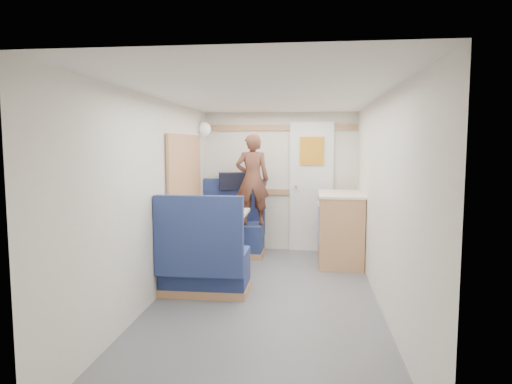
# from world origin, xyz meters

# --- Properties ---
(floor) EXTENTS (4.50, 4.50, 0.00)m
(floor) POSITION_xyz_m (0.00, 0.00, 0.00)
(floor) COLOR #515156
(floor) RESTS_ON ground
(ceiling) EXTENTS (4.50, 4.50, 0.00)m
(ceiling) POSITION_xyz_m (0.00, 0.00, 2.00)
(ceiling) COLOR silver
(ceiling) RESTS_ON wall_back
(wall_back) EXTENTS (2.20, 0.02, 2.00)m
(wall_back) POSITION_xyz_m (0.00, 2.25, 1.00)
(wall_back) COLOR silver
(wall_back) RESTS_ON floor
(wall_left) EXTENTS (0.02, 4.50, 2.00)m
(wall_left) POSITION_xyz_m (-1.10, 0.00, 1.00)
(wall_left) COLOR silver
(wall_left) RESTS_ON floor
(wall_right) EXTENTS (0.02, 4.50, 2.00)m
(wall_right) POSITION_xyz_m (1.10, 0.00, 1.00)
(wall_right) COLOR silver
(wall_right) RESTS_ON floor
(oak_trim_low) EXTENTS (2.15, 0.02, 0.08)m
(oak_trim_low) POSITION_xyz_m (0.00, 2.23, 0.85)
(oak_trim_low) COLOR #A5704A
(oak_trim_low) RESTS_ON wall_back
(oak_trim_high) EXTENTS (2.15, 0.02, 0.08)m
(oak_trim_high) POSITION_xyz_m (0.00, 2.23, 1.78)
(oak_trim_high) COLOR #A5704A
(oak_trim_high) RESTS_ON wall_back
(side_window) EXTENTS (0.04, 1.30, 0.72)m
(side_window) POSITION_xyz_m (-1.08, 1.00, 1.25)
(side_window) COLOR #93A28A
(side_window) RESTS_ON wall_left
(rear_door) EXTENTS (0.62, 0.12, 1.86)m
(rear_door) POSITION_xyz_m (0.45, 2.22, 0.97)
(rear_door) COLOR white
(rear_door) RESTS_ON wall_back
(dinette_table) EXTENTS (0.62, 0.92, 0.72)m
(dinette_table) POSITION_xyz_m (-0.65, 1.00, 0.57)
(dinette_table) COLOR white
(dinette_table) RESTS_ON floor
(bench_far) EXTENTS (0.90, 0.59, 1.05)m
(bench_far) POSITION_xyz_m (-0.65, 1.86, 0.30)
(bench_far) COLOR navy
(bench_far) RESTS_ON floor
(bench_near) EXTENTS (0.90, 0.59, 1.05)m
(bench_near) POSITION_xyz_m (-0.65, 0.14, 0.30)
(bench_near) COLOR navy
(bench_near) RESTS_ON floor
(ledge) EXTENTS (0.90, 0.14, 0.04)m
(ledge) POSITION_xyz_m (-0.65, 2.12, 0.88)
(ledge) COLOR #A5704A
(ledge) RESTS_ON bench_far
(dome_light) EXTENTS (0.20, 0.20, 0.20)m
(dome_light) POSITION_xyz_m (-1.04, 1.85, 1.75)
(dome_light) COLOR white
(dome_light) RESTS_ON wall_left
(galley_counter) EXTENTS (0.57, 0.92, 0.92)m
(galley_counter) POSITION_xyz_m (0.82, 1.55, 0.47)
(galley_counter) COLOR #A5704A
(galley_counter) RESTS_ON floor
(person) EXTENTS (0.48, 0.35, 1.24)m
(person) POSITION_xyz_m (-0.35, 1.73, 1.07)
(person) COLOR brown
(person) RESTS_ON bench_far
(duffel_bag) EXTENTS (0.54, 0.36, 0.24)m
(duffel_bag) POSITION_xyz_m (-0.63, 2.12, 1.02)
(duffel_bag) COLOR black
(duffel_bag) RESTS_ON ledge
(tray) EXTENTS (0.38, 0.44, 0.02)m
(tray) POSITION_xyz_m (-0.56, 0.84, 0.73)
(tray) COLOR silver
(tray) RESTS_ON dinette_table
(orange_fruit) EXTENTS (0.07, 0.07, 0.07)m
(orange_fruit) POSITION_xyz_m (-0.43, 0.94, 0.78)
(orange_fruit) COLOR orange
(orange_fruit) RESTS_ON tray
(cheese_block) EXTENTS (0.12, 0.09, 0.04)m
(cheese_block) POSITION_xyz_m (-0.50, 0.62, 0.76)
(cheese_block) COLOR #D8BE7C
(cheese_block) RESTS_ON tray
(wine_glass) EXTENTS (0.08, 0.08, 0.17)m
(wine_glass) POSITION_xyz_m (-0.63, 0.80, 0.84)
(wine_glass) COLOR white
(wine_glass) RESTS_ON dinette_table
(tumbler_left) EXTENTS (0.07, 0.07, 0.12)m
(tumbler_left) POSITION_xyz_m (-0.85, 0.85, 0.78)
(tumbler_left) COLOR white
(tumbler_left) RESTS_ON dinette_table
(tumbler_right) EXTENTS (0.07, 0.07, 0.11)m
(tumbler_right) POSITION_xyz_m (-0.63, 1.12, 0.77)
(tumbler_right) COLOR silver
(tumbler_right) RESTS_ON dinette_table
(beer_glass) EXTENTS (0.07, 0.07, 0.10)m
(beer_glass) POSITION_xyz_m (-0.43, 1.16, 0.77)
(beer_glass) COLOR brown
(beer_glass) RESTS_ON dinette_table
(pepper_grinder) EXTENTS (0.04, 0.04, 0.10)m
(pepper_grinder) POSITION_xyz_m (-0.55, 0.92, 0.77)
(pepper_grinder) COLOR black
(pepper_grinder) RESTS_ON dinette_table
(salt_grinder) EXTENTS (0.04, 0.04, 0.09)m
(salt_grinder) POSITION_xyz_m (-0.65, 1.00, 0.77)
(salt_grinder) COLOR silver
(salt_grinder) RESTS_ON dinette_table
(bread_loaf) EXTENTS (0.17, 0.27, 0.11)m
(bread_loaf) POSITION_xyz_m (-0.49, 1.18, 0.77)
(bread_loaf) COLOR brown
(bread_loaf) RESTS_ON dinette_table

